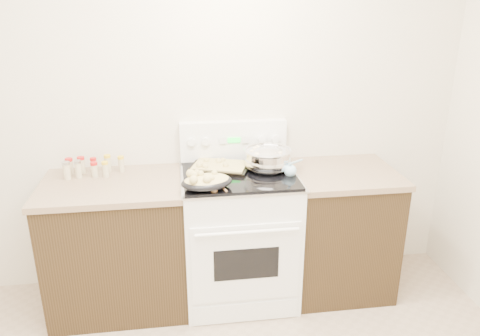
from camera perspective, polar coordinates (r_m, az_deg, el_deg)
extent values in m
cube|color=beige|center=(3.31, -7.05, 7.83)|extent=(4.00, 0.05, 2.70)
cube|color=black|center=(3.35, -14.57, -9.36)|extent=(0.90, 0.64, 0.88)
cube|color=brown|center=(3.15, -15.31, -2.06)|extent=(0.93, 0.67, 0.04)
cube|color=black|center=(3.50, 11.87, -7.67)|extent=(0.70, 0.64, 0.88)
cube|color=brown|center=(3.32, 12.45, -0.64)|extent=(0.73, 0.67, 0.04)
cube|color=white|center=(3.32, -0.12, -8.45)|extent=(0.76, 0.66, 0.92)
cube|color=white|center=(3.04, 0.77, -11.57)|extent=(0.70, 0.01, 0.55)
cube|color=black|center=(3.03, 0.79, -11.64)|extent=(0.42, 0.01, 0.22)
cylinder|color=white|center=(2.88, 0.91, -7.85)|extent=(0.65, 0.02, 0.02)
cube|color=white|center=(3.26, 0.73, -17.15)|extent=(0.70, 0.01, 0.14)
cube|color=silver|center=(3.12, -0.13, -0.95)|extent=(0.78, 0.68, 0.01)
cube|color=black|center=(3.12, -0.13, -0.75)|extent=(0.74, 0.64, 0.01)
cube|color=white|center=(3.35, -0.82, 3.40)|extent=(0.76, 0.07, 0.28)
cylinder|color=white|center=(3.28, -5.94, 3.16)|extent=(0.06, 0.02, 0.06)
cylinder|color=white|center=(3.28, -4.19, 3.24)|extent=(0.06, 0.02, 0.06)
cylinder|color=white|center=(3.33, 2.70, 3.53)|extent=(0.06, 0.02, 0.06)
cylinder|color=white|center=(3.35, 4.39, 3.59)|extent=(0.06, 0.02, 0.06)
cube|color=#19E533|center=(3.30, -0.73, 3.41)|extent=(0.09, 0.00, 0.04)
cube|color=silver|center=(3.29, -2.11, 3.35)|extent=(0.05, 0.00, 0.05)
cube|color=silver|center=(3.31, 0.65, 3.46)|extent=(0.05, 0.00, 0.05)
ellipsoid|color=silver|center=(3.16, 3.41, 0.87)|extent=(0.35, 0.35, 0.19)
cylinder|color=silver|center=(3.18, 3.39, -0.10)|extent=(0.17, 0.17, 0.01)
torus|color=silver|center=(3.14, 3.44, 2.17)|extent=(0.33, 0.33, 0.02)
cylinder|color=silver|center=(3.16, 3.42, 1.22)|extent=(0.30, 0.30, 0.11)
cylinder|color=brown|center=(3.14, 3.44, 1.96)|extent=(0.28, 0.28, 0.00)
cube|color=#FFEDBC|center=(3.23, 2.15, 2.61)|extent=(0.02, 0.02, 0.02)
cube|color=#FFEDBC|center=(3.18, 3.86, 2.30)|extent=(0.03, 0.03, 0.02)
cube|color=#FFEDBC|center=(3.13, 1.44, 2.01)|extent=(0.03, 0.03, 0.02)
cube|color=#FFEDBC|center=(3.21, 2.18, 2.52)|extent=(0.03, 0.03, 0.02)
cube|color=#FFEDBC|center=(3.09, 4.19, 1.74)|extent=(0.03, 0.03, 0.02)
cube|color=#FFEDBC|center=(3.14, 2.45, 2.07)|extent=(0.04, 0.04, 0.03)
cube|color=#FFEDBC|center=(3.06, 2.03, 1.61)|extent=(0.03, 0.03, 0.02)
cube|color=#FFEDBC|center=(3.10, 4.92, 1.78)|extent=(0.03, 0.03, 0.02)
cube|color=#FFEDBC|center=(3.18, 1.87, 2.32)|extent=(0.04, 0.04, 0.02)
cube|color=#FFEDBC|center=(3.19, 2.42, 2.37)|extent=(0.04, 0.04, 0.03)
cube|color=#FFEDBC|center=(3.19, 4.60, 2.32)|extent=(0.02, 0.02, 0.02)
ellipsoid|color=black|center=(2.87, -4.07, -1.73)|extent=(0.36, 0.28, 0.08)
ellipsoid|color=tan|center=(2.87, -4.08, -1.51)|extent=(0.32, 0.25, 0.06)
sphere|color=tan|center=(2.88, -4.82, -0.70)|extent=(0.04, 0.04, 0.04)
sphere|color=tan|center=(2.79, -4.05, -1.40)|extent=(0.05, 0.05, 0.05)
sphere|color=tan|center=(2.82, -3.50, -1.23)|extent=(0.04, 0.04, 0.04)
sphere|color=tan|center=(2.89, -3.14, -0.61)|extent=(0.04, 0.04, 0.04)
sphere|color=tan|center=(2.90, -5.29, -0.57)|extent=(0.04, 0.04, 0.04)
sphere|color=tan|center=(2.86, -5.60, -0.89)|extent=(0.04, 0.04, 0.04)
sphere|color=tan|center=(2.89, -6.04, -0.67)|extent=(0.05, 0.05, 0.05)
sphere|color=tan|center=(2.79, -5.70, -1.45)|extent=(0.05, 0.05, 0.05)
cube|color=black|center=(3.20, -2.46, 0.10)|extent=(0.46, 0.38, 0.02)
cube|color=tan|center=(3.20, -2.47, 0.30)|extent=(0.41, 0.34, 0.02)
sphere|color=tan|center=(3.26, -4.15, 0.90)|extent=(0.04, 0.04, 0.04)
sphere|color=tan|center=(3.14, -4.27, 0.13)|extent=(0.04, 0.04, 0.04)
sphere|color=tan|center=(3.23, -2.60, 0.77)|extent=(0.04, 0.04, 0.04)
sphere|color=tan|center=(3.26, -2.11, 0.95)|extent=(0.04, 0.04, 0.04)
sphere|color=tan|center=(3.16, -5.01, 0.27)|extent=(0.04, 0.04, 0.04)
sphere|color=tan|center=(3.18, -4.73, 0.46)|extent=(0.04, 0.04, 0.04)
sphere|color=tan|center=(3.17, -4.33, 0.31)|extent=(0.03, 0.03, 0.03)
sphere|color=tan|center=(3.16, -1.75, 0.32)|extent=(0.04, 0.04, 0.04)
sphere|color=tan|center=(3.20, -5.01, 0.46)|extent=(0.04, 0.04, 0.04)
sphere|color=tan|center=(3.26, -2.71, 0.96)|extent=(0.03, 0.03, 0.03)
cylinder|color=#AF7E50|center=(2.94, -2.72, -1.88)|extent=(0.09, 0.27, 0.01)
sphere|color=#AF7E50|center=(2.84, -3.17, -2.64)|extent=(0.04, 0.04, 0.04)
sphere|color=#9CCDE9|center=(3.09, 6.14, -0.33)|extent=(0.08, 0.08, 0.08)
cylinder|color=#9CCDE9|center=(3.18, 6.83, 0.75)|extent=(0.16, 0.23, 0.07)
cylinder|color=#BFB28C|center=(3.35, -20.05, 0.05)|extent=(0.05, 0.05, 0.10)
cylinder|color=#B21414|center=(3.34, -20.16, 0.96)|extent=(0.05, 0.05, 0.02)
cylinder|color=#BFB28C|center=(3.35, -18.75, 0.21)|extent=(0.05, 0.05, 0.10)
cylinder|color=#B21414|center=(3.33, -18.86, 1.14)|extent=(0.05, 0.05, 0.02)
cylinder|color=#BFB28C|center=(3.34, -17.38, 0.19)|extent=(0.04, 0.04, 0.09)
cylinder|color=#B21414|center=(3.32, -17.48, 1.03)|extent=(0.04, 0.04, 0.02)
cylinder|color=#BFB28C|center=(3.32, -15.79, 0.40)|extent=(0.04, 0.04, 0.10)
cylinder|color=gold|center=(3.30, -15.89, 1.39)|extent=(0.05, 0.05, 0.02)
cylinder|color=#BFB28C|center=(3.30, -14.26, 0.34)|extent=(0.04, 0.04, 0.09)
cylinder|color=gold|center=(3.28, -14.35, 1.25)|extent=(0.04, 0.04, 0.02)
cylinder|color=#BFB28C|center=(3.27, -20.35, -0.44)|extent=(0.05, 0.05, 0.10)
cylinder|color=#B2B2B7|center=(3.25, -20.48, 0.56)|extent=(0.05, 0.05, 0.02)
cylinder|color=#BFB28C|center=(3.27, -19.09, -0.28)|extent=(0.04, 0.04, 0.10)
cylinder|color=#B2B2B7|center=(3.25, -19.21, 0.72)|extent=(0.04, 0.04, 0.02)
cylinder|color=#BFB28C|center=(3.25, -17.30, -0.34)|extent=(0.04, 0.04, 0.09)
cylinder|color=#B21414|center=(3.24, -17.40, 0.51)|extent=(0.05, 0.05, 0.02)
cylinder|color=#BFB28C|center=(3.23, -16.07, -0.31)|extent=(0.04, 0.04, 0.09)
cylinder|color=gold|center=(3.21, -16.17, 0.60)|extent=(0.04, 0.04, 0.02)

